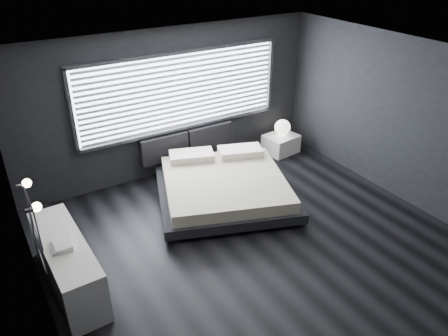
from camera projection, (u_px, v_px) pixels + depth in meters
room at (255, 161)px, 6.13m from camera, size 6.04×6.00×2.80m
window at (182, 92)px, 8.14m from camera, size 4.14×0.09×1.52m
headboard at (188, 143)px, 8.62m from camera, size 1.96×0.16×0.52m
sconce_near at (36, 207)px, 4.75m from camera, size 0.18×0.11×0.11m
sconce_far at (26, 183)px, 5.20m from camera, size 0.18×0.11×0.11m
wall_art_upper at (33, 218)px, 4.14m from camera, size 0.01×0.48×0.48m
wall_art_lower at (38, 243)px, 4.55m from camera, size 0.01×0.48×0.48m
bed at (224, 185)px, 7.74m from camera, size 2.92×2.86×0.60m
nightstand at (281, 144)px, 9.45m from camera, size 0.74×0.64×0.39m
orb_lamp at (282, 127)px, 9.31m from camera, size 0.34×0.34×0.34m
dresser at (68, 264)px, 5.78m from camera, size 0.58×1.86×0.74m
book_stack at (62, 245)px, 5.50m from camera, size 0.29×0.36×0.07m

